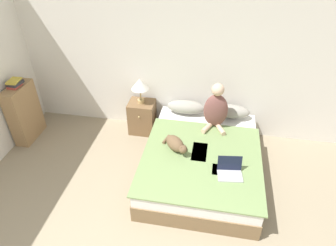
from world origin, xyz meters
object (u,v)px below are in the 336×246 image
object	(u,v)px
cat_tabby	(176,144)
laptop_open	(230,171)
bed	(202,161)
book_stack_top	(15,83)
pillow_far	(230,111)
table_lamp	(140,85)
bookshelf	(24,113)
person_sitting	(216,109)
nightstand	(142,117)
pillow_near	(186,107)

from	to	relation	value
cat_tabby	laptop_open	world-z (taller)	laptop_open
bed	book_stack_top	world-z (taller)	book_stack_top
pillow_far	table_lamp	xyz separation A→B (m)	(-1.44, -0.03, 0.35)
laptop_open	bookshelf	distance (m)	3.37
bed	person_sitting	world-z (taller)	person_sitting
pillow_far	laptop_open	world-z (taller)	laptop_open
bookshelf	book_stack_top	distance (m)	0.54
table_lamp	bookshelf	bearing A→B (deg)	-164.96
laptop_open	book_stack_top	xyz separation A→B (m)	(-3.28, 0.77, 0.52)
pillow_far	laptop_open	distance (m)	1.29
cat_tabby	nightstand	xyz separation A→B (m)	(-0.72, 0.91, -0.26)
pillow_far	nightstand	xyz separation A→B (m)	(-1.43, -0.03, -0.27)
bed	pillow_far	xyz separation A→B (m)	(0.35, 0.86, 0.33)
pillow_near	person_sitting	bearing A→B (deg)	-30.92
laptop_open	nightstand	xyz separation A→B (m)	(-1.46, 1.26, -0.21)
person_sitting	nightstand	size ratio (longest dim) A/B	1.26
pillow_near	bookshelf	size ratio (longest dim) A/B	0.65
cat_tabby	table_lamp	size ratio (longest dim) A/B	1.01
pillow_near	nightstand	size ratio (longest dim) A/B	1.08
nightstand	bookshelf	xyz separation A→B (m)	(-1.83, -0.49, 0.19)
book_stack_top	pillow_far	bearing A→B (deg)	9.00
pillow_near	book_stack_top	size ratio (longest dim) A/B	2.63
person_sitting	nightstand	xyz separation A→B (m)	(-1.21, 0.25, -0.47)
nightstand	table_lamp	bearing A→B (deg)	-150.25
person_sitting	book_stack_top	distance (m)	3.06
book_stack_top	cat_tabby	bearing A→B (deg)	-9.45
bed	cat_tabby	xyz separation A→B (m)	(-0.37, -0.08, 0.32)
pillow_near	pillow_far	distance (m)	0.70
laptop_open	cat_tabby	bearing A→B (deg)	147.17
table_lamp	bookshelf	xyz separation A→B (m)	(-1.82, -0.49, -0.42)
bed	person_sitting	size ratio (longest dim) A/B	2.82
person_sitting	book_stack_top	bearing A→B (deg)	-175.61
bed	table_lamp	distance (m)	1.53
nightstand	pillow_near	bearing A→B (deg)	2.23
bed	pillow_near	world-z (taller)	pillow_near
person_sitting	table_lamp	xyz separation A→B (m)	(-1.21, 0.25, 0.15)
person_sitting	cat_tabby	world-z (taller)	person_sitting
cat_tabby	laptop_open	distance (m)	0.82
cat_tabby	book_stack_top	size ratio (longest dim) A/B	1.88
bed	table_lamp	xyz separation A→B (m)	(-1.09, 0.83, 0.68)
bookshelf	book_stack_top	xyz separation A→B (m)	(0.00, 0.00, 0.54)
bed	bookshelf	distance (m)	2.94
pillow_near	pillow_far	size ratio (longest dim) A/B	1.00
bed	nightstand	distance (m)	1.37
nightstand	table_lamp	distance (m)	0.62
nightstand	table_lamp	world-z (taller)	table_lamp
pillow_far	bookshelf	size ratio (longest dim) A/B	0.65
pillow_near	nightstand	bearing A→B (deg)	-177.77
cat_tabby	pillow_near	bearing A→B (deg)	134.96
bookshelf	book_stack_top	world-z (taller)	book_stack_top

